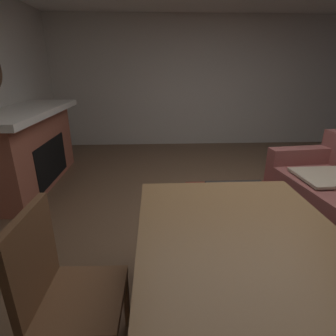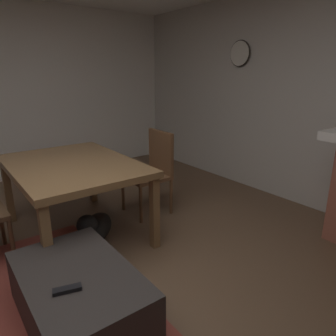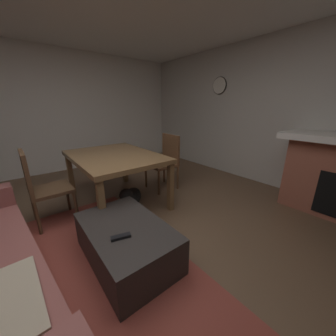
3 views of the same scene
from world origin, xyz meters
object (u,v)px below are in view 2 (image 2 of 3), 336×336
Objects in this scene: tv_remote at (67,289)px; dining_table at (72,170)px; dining_chair_south at (153,167)px; small_dog at (95,227)px; wall_clock at (240,53)px; ottoman_coffee_table at (79,296)px.

tv_remote is 0.11× the size of dining_table.
small_dog is at bearing 111.28° from dining_chair_south.
dining_chair_south is at bearing 95.00° from wall_clock.
dining_chair_south is at bearing -50.14° from ottoman_coffee_table.
dining_table is 2.69m from wall_clock.
tv_remote is at bearing 148.12° from small_dog.
dining_table is at bearing 89.88° from dining_chair_south.
dining_table is at bearing 93.06° from wall_clock.
dining_chair_south reaches higher than dining_table.
tv_remote is at bearing 142.07° from ottoman_coffee_table.
dining_chair_south is (-0.00, -0.93, -0.14)m from dining_table.
small_dog is (-0.35, -0.04, -0.47)m from dining_table.
ottoman_coffee_table is at bearing 159.33° from dining_table.
wall_clock is (0.13, -1.51, 1.27)m from dining_chair_south.
wall_clock reaches higher than dining_table.
ottoman_coffee_table is 6.37× the size of tv_remote.
small_dog reaches higher than ottoman_coffee_table.
wall_clock reaches higher than dining_chair_south.
ottoman_coffee_table is 0.91m from small_dog.
wall_clock reaches higher than ottoman_coffee_table.
ottoman_coffee_table is 1.10× the size of dining_chair_south.
dining_table reaches higher than small_dog.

